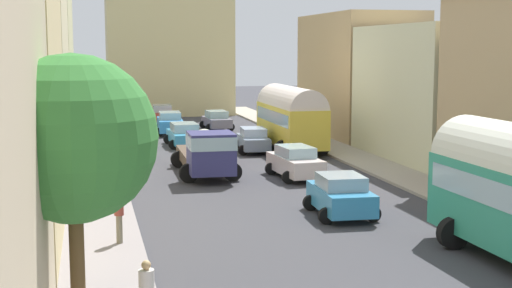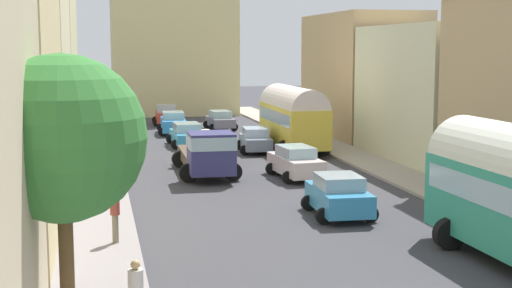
{
  "view_description": "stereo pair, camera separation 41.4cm",
  "coord_description": "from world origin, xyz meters",
  "px_view_note": "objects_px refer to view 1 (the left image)",
  "views": [
    {
      "loc": [
        -7.59,
        -11.86,
        6.31
      ],
      "look_at": [
        0.0,
        20.73,
        1.84
      ],
      "focal_mm": 50.86,
      "sensor_mm": 36.0,
      "label": 1
    },
    {
      "loc": [
        -7.18,
        -11.95,
        6.31
      ],
      "look_at": [
        0.0,
        20.73,
        1.84
      ],
      "focal_mm": 50.86,
      "sensor_mm": 36.0,
      "label": 2
    }
  ],
  "objects_px": {
    "car_2": "(170,123)",
    "car_5": "(295,162)",
    "pedestrian_0": "(112,160)",
    "car_0": "(209,149)",
    "car_3": "(162,115)",
    "pedestrian_1": "(119,215)",
    "car_1": "(184,134)",
    "car_6": "(253,140)",
    "car_4": "(341,195)",
    "parked_bus_1": "(291,115)",
    "car_7": "(217,120)",
    "cargo_truck_0": "(207,152)"
  },
  "relations": [
    {
      "from": "car_6",
      "to": "pedestrian_0",
      "type": "height_order",
      "value": "pedestrian_0"
    },
    {
      "from": "pedestrian_1",
      "to": "car_1",
      "type": "bearing_deg",
      "value": 77.54
    },
    {
      "from": "car_0",
      "to": "car_4",
      "type": "height_order",
      "value": "car_4"
    },
    {
      "from": "parked_bus_1",
      "to": "car_0",
      "type": "relative_size",
      "value": 2.03
    },
    {
      "from": "pedestrian_0",
      "to": "car_2",
      "type": "bearing_deg",
      "value": 75.51
    },
    {
      "from": "car_3",
      "to": "pedestrian_0",
      "type": "relative_size",
      "value": 2.12
    },
    {
      "from": "car_5",
      "to": "pedestrian_1",
      "type": "xyz_separation_m",
      "value": [
        -8.85,
        -10.5,
        0.26
      ]
    },
    {
      "from": "cargo_truck_0",
      "to": "pedestrian_1",
      "type": "relative_size",
      "value": 4.06
    },
    {
      "from": "car_6",
      "to": "car_7",
      "type": "bearing_deg",
      "value": 90.22
    },
    {
      "from": "cargo_truck_0",
      "to": "car_2",
      "type": "height_order",
      "value": "cargo_truck_0"
    },
    {
      "from": "car_4",
      "to": "pedestrian_1",
      "type": "height_order",
      "value": "pedestrian_1"
    },
    {
      "from": "car_2",
      "to": "car_4",
      "type": "height_order",
      "value": "car_2"
    },
    {
      "from": "car_0",
      "to": "car_7",
      "type": "height_order",
      "value": "car_0"
    },
    {
      "from": "car_0",
      "to": "pedestrian_1",
      "type": "xyz_separation_m",
      "value": [
        -5.51,
        -15.98,
        0.29
      ]
    },
    {
      "from": "car_4",
      "to": "pedestrian_1",
      "type": "xyz_separation_m",
      "value": [
        -8.3,
        -2.48,
        0.26
      ]
    },
    {
      "from": "cargo_truck_0",
      "to": "car_6",
      "type": "xyz_separation_m",
      "value": [
        4.1,
        7.79,
        -0.5
      ]
    },
    {
      "from": "car_2",
      "to": "car_1",
      "type": "bearing_deg",
      "value": -88.58
    },
    {
      "from": "car_7",
      "to": "parked_bus_1",
      "type": "bearing_deg",
      "value": -78.86
    },
    {
      "from": "car_2",
      "to": "car_7",
      "type": "distance_m",
      "value": 4.33
    },
    {
      "from": "parked_bus_1",
      "to": "car_6",
      "type": "xyz_separation_m",
      "value": [
        -2.38,
        -0.13,
        -1.42
      ]
    },
    {
      "from": "car_2",
      "to": "car_3",
      "type": "distance_m",
      "value": 6.35
    },
    {
      "from": "car_0",
      "to": "car_2",
      "type": "relative_size",
      "value": 0.9
    },
    {
      "from": "cargo_truck_0",
      "to": "car_6",
      "type": "relative_size",
      "value": 1.89
    },
    {
      "from": "car_3",
      "to": "car_4",
      "type": "relative_size",
      "value": 1.06
    },
    {
      "from": "car_5",
      "to": "car_2",
      "type": "bearing_deg",
      "value": 101.28
    },
    {
      "from": "car_5",
      "to": "pedestrian_0",
      "type": "xyz_separation_m",
      "value": [
        -8.69,
        0.92,
        0.26
      ]
    },
    {
      "from": "car_2",
      "to": "car_5",
      "type": "bearing_deg",
      "value": -78.72
    },
    {
      "from": "car_1",
      "to": "car_4",
      "type": "relative_size",
      "value": 1.19
    },
    {
      "from": "car_6",
      "to": "pedestrian_1",
      "type": "distance_m",
      "value": 21.46
    },
    {
      "from": "pedestrian_1",
      "to": "parked_bus_1",
      "type": "bearing_deg",
      "value": 60.33
    },
    {
      "from": "pedestrian_0",
      "to": "parked_bus_1",
      "type": "bearing_deg",
      "value": 36.78
    },
    {
      "from": "car_5",
      "to": "pedestrian_0",
      "type": "relative_size",
      "value": 2.25
    },
    {
      "from": "car_4",
      "to": "car_7",
      "type": "distance_m",
      "value": 29.55
    },
    {
      "from": "car_3",
      "to": "car_5",
      "type": "xyz_separation_m",
      "value": [
        3.82,
        -25.85,
        -0.02
      ]
    },
    {
      "from": "car_4",
      "to": "pedestrian_0",
      "type": "distance_m",
      "value": 12.09
    },
    {
      "from": "car_1",
      "to": "pedestrian_1",
      "type": "xyz_separation_m",
      "value": [
        -5.13,
        -23.2,
        0.3
      ]
    },
    {
      "from": "car_6",
      "to": "car_4",
      "type": "bearing_deg",
      "value": -91.81
    },
    {
      "from": "car_5",
      "to": "car_4",
      "type": "bearing_deg",
      "value": -93.94
    },
    {
      "from": "car_6",
      "to": "pedestrian_1",
      "type": "relative_size",
      "value": 2.14
    },
    {
      "from": "pedestrian_0",
      "to": "car_3",
      "type": "bearing_deg",
      "value": 78.94
    },
    {
      "from": "car_0",
      "to": "car_1",
      "type": "xyz_separation_m",
      "value": [
        -0.39,
        7.22,
        -0.01
      ]
    },
    {
      "from": "car_5",
      "to": "car_7",
      "type": "relative_size",
      "value": 1.08
    },
    {
      "from": "pedestrian_0",
      "to": "car_0",
      "type": "bearing_deg",
      "value": 40.44
    },
    {
      "from": "cargo_truck_0",
      "to": "car_2",
      "type": "bearing_deg",
      "value": 89.32
    },
    {
      "from": "car_3",
      "to": "pedestrian_1",
      "type": "relative_size",
      "value": 2.14
    },
    {
      "from": "parked_bus_1",
      "to": "pedestrian_1",
      "type": "xyz_separation_m",
      "value": [
        -11.22,
        -19.69,
        -1.12
      ]
    },
    {
      "from": "car_3",
      "to": "car_6",
      "type": "bearing_deg",
      "value": -77.22
    },
    {
      "from": "pedestrian_0",
      "to": "car_7",
      "type": "bearing_deg",
      "value": 67.27
    },
    {
      "from": "parked_bus_1",
      "to": "car_7",
      "type": "relative_size",
      "value": 2.1
    },
    {
      "from": "car_0",
      "to": "car_3",
      "type": "relative_size",
      "value": 1.02
    }
  ]
}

